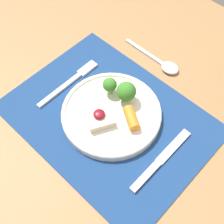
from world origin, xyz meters
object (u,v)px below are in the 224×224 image
Objects in this scene: knife at (157,164)px; dinner_plate at (113,112)px; spoon at (164,64)px; fork at (72,80)px.

dinner_plate is at bearing 170.47° from knife.
spoon is (-0.01, 0.22, -0.01)m from dinner_plate.
dinner_plate is at bearing -3.24° from fork.
fork is at bearing -122.43° from spoon.
spoon is at bearing 124.84° from knife.
knife reaches higher than fork.
spoon is at bearing 92.75° from dinner_plate.
knife is (0.17, -0.03, -0.01)m from dinner_plate.
spoon is (-0.18, 0.25, 0.00)m from knife.
spoon reaches higher than fork.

